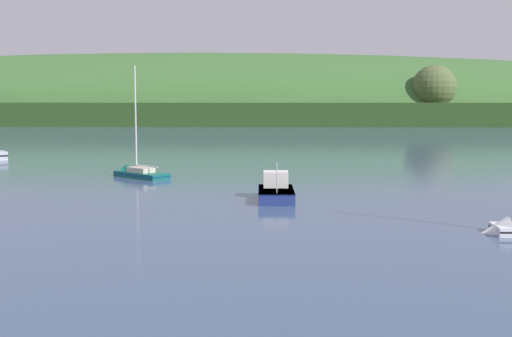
{
  "coord_description": "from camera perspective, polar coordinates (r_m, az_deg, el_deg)",
  "views": [
    {
      "loc": [
        -0.24,
        -4.74,
        6.35
      ],
      "look_at": [
        -2.77,
        40.72,
        1.58
      ],
      "focal_mm": 45.53,
      "sensor_mm": 36.0,
      "label": 1
    }
  ],
  "objects": [
    {
      "name": "sailboat_midwater_white",
      "position": [
        55.24,
        -10.5,
        -0.59
      ],
      "size": [
        5.74,
        5.17,
        10.09
      ],
      "rotation": [
        0.0,
        0.0,
        2.46
      ],
      "color": "#0F564C",
      "rests_on": "ground"
    },
    {
      "name": "far_shoreline_hill",
      "position": [
        209.17,
        -4.79,
        4.32
      ],
      "size": [
        541.74,
        99.69,
        43.15
      ],
      "rotation": [
        0.0,
        0.0,
        0.02
      ],
      "color": "#27431B",
      "rests_on": "ground"
    },
    {
      "name": "fishing_boat_moored",
      "position": [
        42.17,
        1.76,
        -2.17
      ],
      "size": [
        2.5,
        5.38,
        3.42
      ],
      "rotation": [
        0.0,
        0.0,
        1.62
      ],
      "color": "navy",
      "rests_on": "ground"
    }
  ]
}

